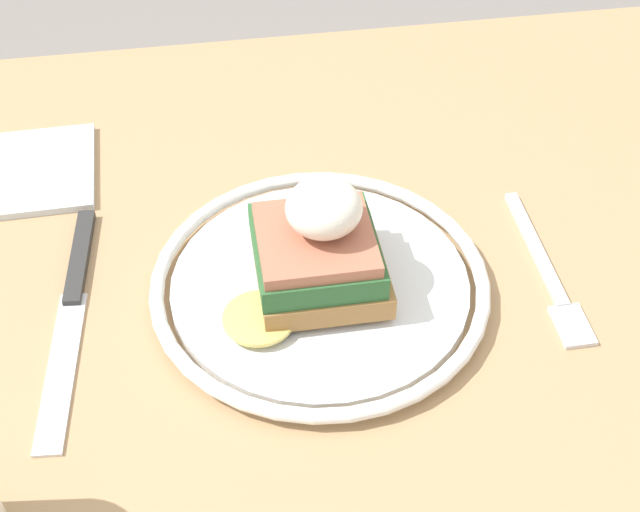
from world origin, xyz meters
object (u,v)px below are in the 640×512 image
Objects in this scene: plate at (320,284)px; knife at (73,301)px; fork at (547,273)px; sandwich at (318,248)px; napkin at (21,173)px.

plate is 0.17m from knife.
plate is 1.10× the size of knife.
knife is at bearing -4.40° from fork.
sandwich is 0.73× the size of fork.
napkin is (0.38, -0.17, 0.00)m from fork.
fork is at bearing 176.84° from plate.
napkin reaches higher than fork.
sandwich is 0.17m from fork.
fork is 0.33m from knife.
fork is 0.41m from napkin.
sandwich is 0.53× the size of knife.
sandwich is at bearing -2.71° from fork.
plate reaches higher than knife.
sandwich is at bearing 142.32° from napkin.
sandwich reaches higher than fork.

